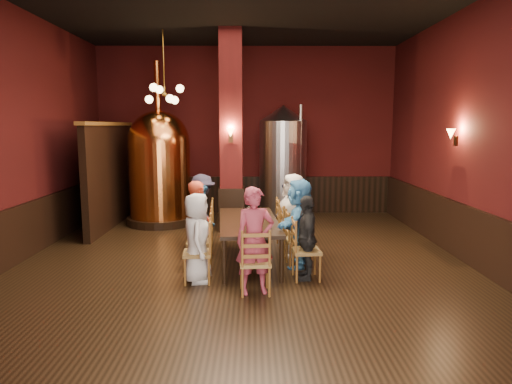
{
  "coord_description": "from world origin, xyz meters",
  "views": [
    {
      "loc": [
        0.19,
        -7.55,
        2.39
      ],
      "look_at": [
        0.24,
        0.2,
        1.27
      ],
      "focal_mm": 32.0,
      "sensor_mm": 36.0,
      "label": 1
    }
  ],
  "objects_px": {
    "person_2": "(201,221)",
    "rose_vase": "(254,198)",
    "person_0": "(197,238)",
    "copper_kettle": "(160,166)",
    "steel_vessel": "(283,163)",
    "person_1": "(199,225)",
    "dining_table": "(248,224)"
  },
  "relations": [
    {
      "from": "person_0",
      "to": "person_1",
      "type": "bearing_deg",
      "value": -1.71
    },
    {
      "from": "steel_vessel",
      "to": "dining_table",
      "type": "bearing_deg",
      "value": -102.51
    },
    {
      "from": "steel_vessel",
      "to": "person_1",
      "type": "bearing_deg",
      "value": -111.58
    },
    {
      "from": "copper_kettle",
      "to": "steel_vessel",
      "type": "relative_size",
      "value": 1.34
    },
    {
      "from": "dining_table",
      "to": "person_1",
      "type": "xyz_separation_m",
      "value": [
        -0.82,
        -0.39,
        0.06
      ]
    },
    {
      "from": "person_1",
      "to": "copper_kettle",
      "type": "distance_m",
      "value": 3.9
    },
    {
      "from": "dining_table",
      "to": "copper_kettle",
      "type": "height_order",
      "value": "copper_kettle"
    },
    {
      "from": "person_2",
      "to": "dining_table",
      "type": "bearing_deg",
      "value": -112.61
    },
    {
      "from": "copper_kettle",
      "to": "steel_vessel",
      "type": "height_order",
      "value": "copper_kettle"
    },
    {
      "from": "person_0",
      "to": "dining_table",
      "type": "bearing_deg",
      "value": -42.07
    },
    {
      "from": "person_1",
      "to": "person_2",
      "type": "xyz_separation_m",
      "value": [
        -0.05,
        0.66,
        -0.06
      ]
    },
    {
      "from": "steel_vessel",
      "to": "person_2",
      "type": "bearing_deg",
      "value": -115.68
    },
    {
      "from": "person_0",
      "to": "rose_vase",
      "type": "relative_size",
      "value": 3.84
    },
    {
      "from": "person_2",
      "to": "rose_vase",
      "type": "height_order",
      "value": "person_2"
    },
    {
      "from": "rose_vase",
      "to": "copper_kettle",
      "type": "bearing_deg",
      "value": 135.56
    },
    {
      "from": "steel_vessel",
      "to": "person_0",
      "type": "bearing_deg",
      "value": -108.37
    },
    {
      "from": "person_0",
      "to": "steel_vessel",
      "type": "height_order",
      "value": "steel_vessel"
    },
    {
      "from": "copper_kettle",
      "to": "rose_vase",
      "type": "bearing_deg",
      "value": -44.44
    },
    {
      "from": "person_1",
      "to": "steel_vessel",
      "type": "height_order",
      "value": "steel_vessel"
    },
    {
      "from": "person_1",
      "to": "dining_table",
      "type": "bearing_deg",
      "value": -76.94
    },
    {
      "from": "person_1",
      "to": "copper_kettle",
      "type": "bearing_deg",
      "value": 8.58
    },
    {
      "from": "person_2",
      "to": "rose_vase",
      "type": "relative_size",
      "value": 3.77
    },
    {
      "from": "dining_table",
      "to": "steel_vessel",
      "type": "bearing_deg",
      "value": 73.44
    },
    {
      "from": "dining_table",
      "to": "person_2",
      "type": "bearing_deg",
      "value": 158.78
    },
    {
      "from": "person_2",
      "to": "copper_kettle",
      "type": "bearing_deg",
      "value": 18.73
    },
    {
      "from": "dining_table",
      "to": "steel_vessel",
      "type": "distance_m",
      "value": 4.03
    },
    {
      "from": "person_0",
      "to": "copper_kettle",
      "type": "xyz_separation_m",
      "value": [
        -1.41,
        4.26,
        0.73
      ]
    },
    {
      "from": "person_0",
      "to": "person_2",
      "type": "relative_size",
      "value": 1.02
    },
    {
      "from": "copper_kettle",
      "to": "person_0",
      "type": "bearing_deg",
      "value": -71.68
    },
    {
      "from": "dining_table",
      "to": "person_2",
      "type": "distance_m",
      "value": 0.91
    },
    {
      "from": "person_2",
      "to": "steel_vessel",
      "type": "xyz_separation_m",
      "value": [
        1.73,
        3.59,
        0.77
      ]
    },
    {
      "from": "dining_table",
      "to": "copper_kettle",
      "type": "distance_m",
      "value": 3.95
    }
  ]
}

